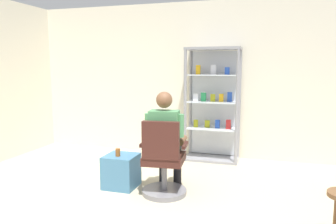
{
  "coord_description": "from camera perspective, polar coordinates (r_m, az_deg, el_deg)",
  "views": [
    {
      "loc": [
        1.29,
        -2.75,
        1.59
      ],
      "look_at": [
        0.04,
        1.31,
        1.0
      ],
      "focal_mm": 35.07,
      "sensor_mm": 36.0,
      "label": 1
    }
  ],
  "objects": [
    {
      "name": "tea_glass",
      "position": [
        4.34,
        -8.71,
        -6.95
      ],
      "size": [
        0.06,
        0.06,
        0.1
      ],
      "primitive_type": "cylinder",
      "color": "brown",
      "rests_on": "storage_crate"
    },
    {
      "name": "seated_shopkeeper",
      "position": [
        4.15,
        -0.35,
        -4.31
      ],
      "size": [
        0.52,
        0.59,
        1.29
      ],
      "color": "black",
      "rests_on": "ground"
    },
    {
      "name": "back_wall",
      "position": [
        5.9,
        4.42,
        5.57
      ],
      "size": [
        6.0,
        0.1,
        2.7
      ],
      "primitive_type": "cube",
      "color": "silver",
      "rests_on": "ground"
    },
    {
      "name": "display_cabinet_main",
      "position": [
        5.62,
        7.83,
        1.44
      ],
      "size": [
        0.9,
        0.45,
        1.9
      ],
      "color": "gray",
      "rests_on": "ground"
    },
    {
      "name": "storage_crate",
      "position": [
        4.46,
        -8.12,
        -10.12
      ],
      "size": [
        0.41,
        0.41,
        0.43
      ],
      "primitive_type": "cube",
      "color": "teal",
      "rests_on": "ground"
    },
    {
      "name": "office_chair",
      "position": [
        4.07,
        -0.81,
        -9.17
      ],
      "size": [
        0.59,
        0.56,
        0.96
      ],
      "color": "slate",
      "rests_on": "ground"
    }
  ]
}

